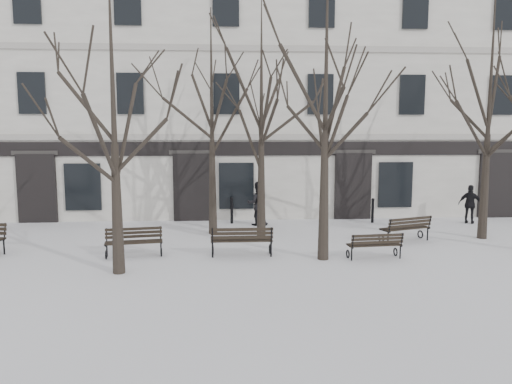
{
  "coord_description": "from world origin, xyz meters",
  "views": [
    {
      "loc": [
        -2.08,
        -13.44,
        3.94
      ],
      "look_at": [
        -1.06,
        3.0,
        1.85
      ],
      "focal_mm": 35.0,
      "sensor_mm": 36.0,
      "label": 1
    }
  ],
  "objects": [
    {
      "name": "ground",
      "position": [
        0.0,
        0.0,
        0.0
      ],
      "size": [
        100.0,
        100.0,
        0.0
      ],
      "primitive_type": "plane",
      "color": "white",
      "rests_on": "ground"
    },
    {
      "name": "building",
      "position": [
        0.0,
        12.96,
        5.52
      ],
      "size": [
        40.4,
        10.2,
        11.4
      ],
      "color": "silver",
      "rests_on": "ground"
    },
    {
      "name": "tree_1",
      "position": [
        -5.02,
        0.1,
        5.27
      ],
      "size": [
        5.9,
        5.9,
        8.43
      ],
      "color": "black",
      "rests_on": "ground"
    },
    {
      "name": "tree_2",
      "position": [
        0.87,
        1.21,
        5.65
      ],
      "size": [
        6.32,
        6.32,
        9.03
      ],
      "color": "black",
      "rests_on": "ground"
    },
    {
      "name": "tree_4",
      "position": [
        -2.56,
        5.17,
        5.17
      ],
      "size": [
        5.79,
        5.79,
        8.27
      ],
      "color": "black",
      "rests_on": "ground"
    },
    {
      "name": "tree_5",
      "position": [
        -0.78,
        4.45,
        5.3
      ],
      "size": [
        5.93,
        5.93,
        8.47
      ],
      "color": "black",
      "rests_on": "ground"
    },
    {
      "name": "tree_6",
      "position": [
        7.2,
        3.75,
        5.59
      ],
      "size": [
        6.26,
        6.26,
        8.94
      ],
      "color": "black",
      "rests_on": "ground"
    },
    {
      "name": "bench_1",
      "position": [
        -1.58,
        1.72,
        0.52
      ],
      "size": [
        1.92,
        0.7,
        0.96
      ],
      "rotation": [
        0.0,
        0.0,
        3.14
      ],
      "color": "black",
      "rests_on": "ground"
    },
    {
      "name": "bench_2",
      "position": [
        2.46,
        1.15,
        0.45
      ],
      "size": [
        1.69,
        0.76,
        0.83
      ],
      "rotation": [
        0.0,
        0.0,
        3.24
      ],
      "color": "black",
      "rests_on": "ground"
    },
    {
      "name": "bench_3",
      "position": [
        -4.94,
        1.96,
        0.48
      ],
      "size": [
        1.81,
        0.89,
        0.88
      ],
      "rotation": [
        0.0,
        0.0,
        0.15
      ],
      "color": "black",
      "rests_on": "ground"
    },
    {
      "name": "bench_4",
      "position": [
        4.24,
        3.36,
        0.5
      ],
      "size": [
        1.92,
        1.23,
        0.92
      ],
      "rotation": [
        0.0,
        0.0,
        3.48
      ],
      "color": "black",
      "rests_on": "ground"
    },
    {
      "name": "bollard_a",
      "position": [
        -1.81,
        7.19,
        0.6
      ],
      "size": [
        0.14,
        0.14,
        1.12
      ],
      "color": "black",
      "rests_on": "ground"
    },
    {
      "name": "bollard_b",
      "position": [
        4.13,
        6.99,
        0.56
      ],
      "size": [
        0.13,
        0.13,
        1.05
      ],
      "color": "black",
      "rests_on": "ground"
    },
    {
      "name": "pedestrian_b",
      "position": [
        -0.77,
        6.74,
        0.0
      ],
      "size": [
        0.92,
        0.74,
        1.8
      ],
      "primitive_type": "imported",
      "rotation": [
        0.0,
        0.0,
        3.21
      ],
      "color": "black",
      "rests_on": "ground"
    },
    {
      "name": "pedestrian_c",
      "position": [
        8.14,
        6.55,
        0.0
      ],
      "size": [
        1.0,
        0.89,
        1.62
      ],
      "primitive_type": "imported",
      "rotation": [
        0.0,
        0.0,
        2.5
      ],
      "color": "black",
      "rests_on": "ground"
    }
  ]
}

